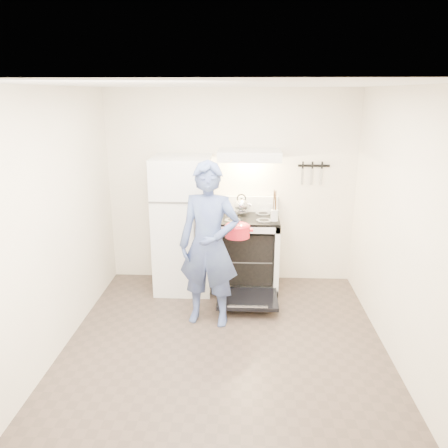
{
  "coord_description": "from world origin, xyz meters",
  "views": [
    {
      "loc": [
        0.18,
        -3.75,
        2.44
      ],
      "look_at": [
        -0.05,
        1.0,
        1.0
      ],
      "focal_mm": 35.0,
      "sensor_mm": 36.0,
      "label": 1
    }
  ],
  "objects": [
    {
      "name": "dutch_oven",
      "position": [
        0.11,
        0.92,
        0.94
      ],
      "size": [
        0.35,
        0.28,
        0.23
      ],
      "primitive_type": null,
      "color": "red",
      "rests_on": "person"
    },
    {
      "name": "utensil_jar",
      "position": [
        0.54,
        1.23,
        1.05
      ],
      "size": [
        0.11,
        0.11,
        0.13
      ],
      "primitive_type": "cylinder",
      "rotation": [
        0.0,
        0.0,
        -0.26
      ],
      "color": "silver",
      "rests_on": "cooktop"
    },
    {
      "name": "backsplash",
      "position": [
        0.23,
        1.76,
        1.05
      ],
      "size": [
        0.76,
        0.07,
        0.2
      ],
      "primitive_type": "cube",
      "color": "white",
      "rests_on": "cooktop"
    },
    {
      "name": "cooktop",
      "position": [
        0.23,
        1.48,
        0.94
      ],
      "size": [
        0.76,
        0.65,
        0.03
      ],
      "primitive_type": "cube",
      "color": "black",
      "rests_on": "stove_body"
    },
    {
      "name": "person",
      "position": [
        -0.19,
        0.58,
        0.89
      ],
      "size": [
        0.71,
        0.53,
        1.78
      ],
      "primitive_type": "imported",
      "rotation": [
        0.0,
        0.0,
        -0.17
      ],
      "color": "navy",
      "rests_on": "floor"
    },
    {
      "name": "oven_rack",
      "position": [
        0.23,
        1.48,
        0.44
      ],
      "size": [
        0.6,
        0.52,
        0.01
      ],
      "primitive_type": "cube",
      "color": "slate",
      "rests_on": "stove_body"
    },
    {
      "name": "pizza_stone",
      "position": [
        0.14,
        1.48,
        0.45
      ],
      "size": [
        0.3,
        0.3,
        0.02
      ],
      "primitive_type": "cylinder",
      "color": "#7F634A",
      "rests_on": "oven_rack"
    },
    {
      "name": "oven_door",
      "position": [
        0.23,
        0.88,
        0.12
      ],
      "size": [
        0.7,
        0.54,
        0.04
      ],
      "primitive_type": "cube",
      "color": "black",
      "rests_on": "floor"
    },
    {
      "name": "back_wall",
      "position": [
        0.0,
        1.8,
        1.25
      ],
      "size": [
        3.2,
        0.02,
        2.5
      ],
      "primitive_type": "cube",
      "color": "white",
      "rests_on": "ground"
    },
    {
      "name": "refrigerator",
      "position": [
        -0.58,
        1.45,
        0.85
      ],
      "size": [
        0.7,
        0.7,
        1.7
      ],
      "primitive_type": "cube",
      "color": "white",
      "rests_on": "floor"
    },
    {
      "name": "stove_body",
      "position": [
        0.23,
        1.48,
        0.46
      ],
      "size": [
        0.76,
        0.65,
        0.92
      ],
      "primitive_type": "cube",
      "color": "white",
      "rests_on": "floor"
    },
    {
      "name": "knife_strip",
      "position": [
        1.05,
        1.79,
        1.55
      ],
      "size": [
        0.4,
        0.02,
        0.03
      ],
      "primitive_type": "cube",
      "color": "black",
      "rests_on": "back_wall"
    },
    {
      "name": "floor",
      "position": [
        0.0,
        0.0,
        0.0
      ],
      "size": [
        3.6,
        3.6,
        0.0
      ],
      "primitive_type": "plane",
      "color": "#493B32",
      "rests_on": "ground"
    },
    {
      "name": "range_hood",
      "position": [
        0.23,
        1.55,
        1.71
      ],
      "size": [
        0.76,
        0.5,
        0.12
      ],
      "primitive_type": "cube",
      "color": "white",
      "rests_on": "back_wall"
    },
    {
      "name": "tea_kettle",
      "position": [
        0.14,
        1.6,
        1.08
      ],
      "size": [
        0.22,
        0.18,
        0.26
      ],
      "primitive_type": null,
      "color": "#BCBCC1",
      "rests_on": "cooktop"
    }
  ]
}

